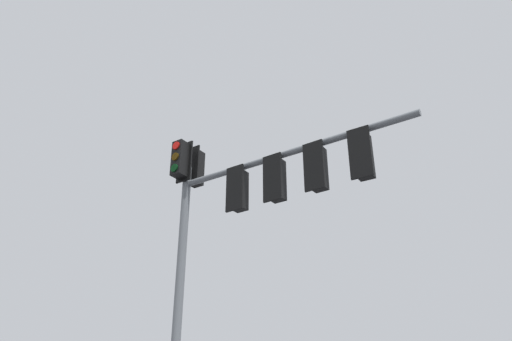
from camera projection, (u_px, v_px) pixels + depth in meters
The scene contains 1 object.
signal_mast_assembly at pixel (238, 206), 10.57m from camera, with size 5.38×3.08×7.42m.
Camera 1 is at (11.06, -4.22, 1.43)m, focal length 34.52 mm.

